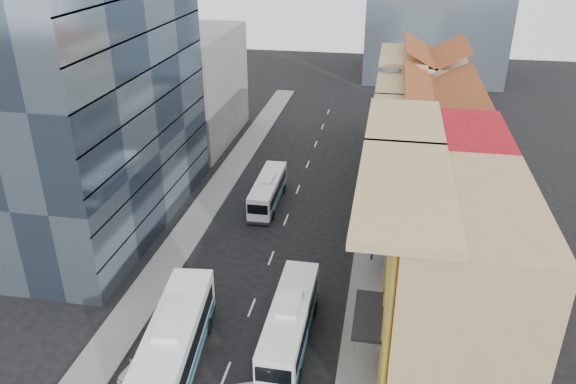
% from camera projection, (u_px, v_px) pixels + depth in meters
% --- Properties ---
extents(sidewalk_right, '(3.00, 90.00, 0.15)m').
position_uv_depth(sidewalk_right, '(374.00, 227.00, 53.09)').
color(sidewalk_right, slate).
rests_on(sidewalk_right, ground).
extents(sidewalk_left, '(3.00, 90.00, 0.15)m').
position_uv_depth(sidewalk_left, '(202.00, 212.00, 55.86)').
color(sidewalk_left, slate).
rests_on(sidewalk_left, ground).
extents(shophouse_tan, '(8.00, 14.00, 12.00)m').
position_uv_depth(shophouse_tan, '(458.00, 284.00, 34.56)').
color(shophouse_tan, tan).
rests_on(shophouse_tan, ground).
extents(shophouse_red, '(8.00, 10.00, 12.00)m').
position_uv_depth(shophouse_red, '(445.00, 199.00, 45.18)').
color(shophouse_red, '#AC131D').
rests_on(shophouse_red, ground).
extents(shophouse_cream_near, '(8.00, 9.00, 10.00)m').
position_uv_depth(shophouse_cream_near, '(437.00, 165.00, 54.03)').
color(shophouse_cream_near, beige).
rests_on(shophouse_cream_near, ground).
extents(shophouse_cream_mid, '(8.00, 9.00, 10.00)m').
position_uv_depth(shophouse_cream_mid, '(433.00, 133.00, 62.00)').
color(shophouse_cream_mid, beige).
rests_on(shophouse_cream_mid, ground).
extents(shophouse_cream_far, '(8.00, 12.00, 11.00)m').
position_uv_depth(shophouse_cream_far, '(429.00, 102.00, 71.08)').
color(shophouse_cream_far, beige).
rests_on(shophouse_cream_far, ground).
extents(office_tower, '(12.00, 26.00, 30.00)m').
position_uv_depth(office_tower, '(85.00, 65.00, 48.11)').
color(office_tower, '#3E4E63').
rests_on(office_tower, ground).
extents(office_block_far, '(10.00, 18.00, 14.00)m').
position_uv_depth(office_block_far, '(192.00, 87.00, 71.79)').
color(office_block_far, gray).
rests_on(office_block_far, ground).
extents(bus_left_near, '(4.38, 12.86, 4.04)m').
position_uv_depth(bus_left_near, '(174.00, 345.00, 35.38)').
color(bus_left_near, white).
rests_on(bus_left_near, ground).
extents(bus_left_far, '(2.38, 9.70, 3.10)m').
position_uv_depth(bus_left_far, '(268.00, 190.00, 56.85)').
color(bus_left_far, silver).
rests_on(bus_left_far, ground).
extents(bus_right, '(2.56, 10.88, 3.49)m').
position_uv_depth(bus_right, '(290.00, 322.00, 37.87)').
color(bus_right, white).
rests_on(bus_right, ground).
extents(sedan_left, '(2.73, 4.67, 1.49)m').
position_uv_depth(sedan_left, '(146.00, 361.00, 35.94)').
color(sedan_left, silver).
rests_on(sedan_left, ground).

